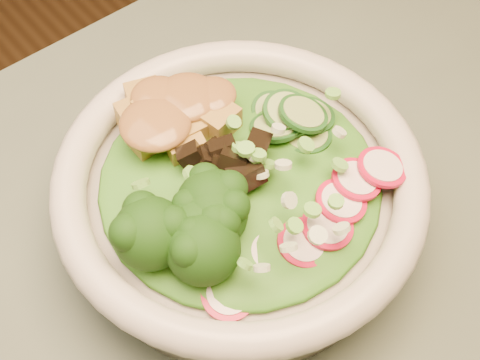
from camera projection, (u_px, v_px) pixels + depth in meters
salad_bowl at (240, 195)px, 0.53m from camera, size 0.29×0.29×0.08m
lettuce_bed at (240, 179)px, 0.51m from camera, size 0.22×0.22×0.03m
broccoli_florets at (185, 230)px, 0.46m from camera, size 0.10×0.09×0.05m
radish_slices at (321, 222)px, 0.48m from camera, size 0.12×0.07×0.02m
cucumber_slices at (294, 113)px, 0.53m from camera, size 0.09×0.09×0.04m
mushroom_heap at (226, 159)px, 0.50m from camera, size 0.09×0.09×0.04m
tofu_cubes at (173, 125)px, 0.52m from camera, size 0.11×0.08×0.04m
peanut_sauce at (171, 114)px, 0.51m from camera, size 0.07×0.06×0.02m
scallion_garnish at (240, 159)px, 0.49m from camera, size 0.21×0.21×0.03m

